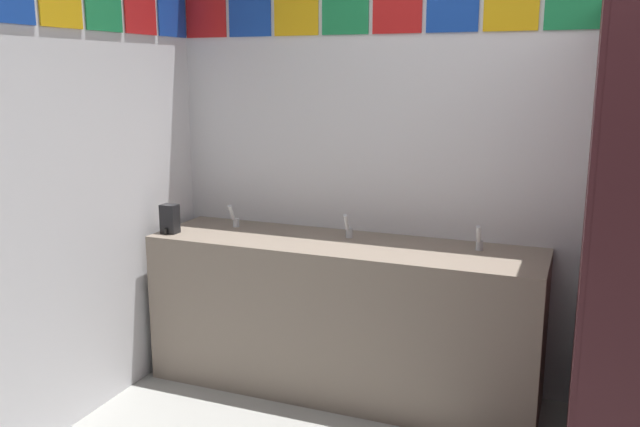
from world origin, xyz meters
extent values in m
cube|color=silver|center=(0.00, 1.48, 1.29)|extent=(3.97, 0.08, 2.58)
cube|color=red|center=(-1.84, 1.44, 2.02)|extent=(0.26, 0.01, 0.26)
cube|color=#1947B7|center=(-1.56, 1.44, 2.02)|extent=(0.26, 0.01, 0.26)
cube|color=yellow|center=(-1.28, 1.44, 2.02)|extent=(0.26, 0.01, 0.26)
cube|color=#1E8C4C|center=(-0.99, 1.44, 2.02)|extent=(0.26, 0.01, 0.26)
cube|color=red|center=(-0.71, 1.44, 2.02)|extent=(0.26, 0.01, 0.26)
cube|color=#1947B7|center=(-0.43, 1.44, 2.02)|extent=(0.26, 0.01, 0.26)
cube|color=yellow|center=(-0.14, 1.44, 2.02)|extent=(0.26, 0.01, 0.26)
cube|color=#1E8C4C|center=(0.14, 1.44, 2.02)|extent=(0.26, 0.01, 0.26)
cube|color=#1E8C4C|center=(-1.98, 0.72, 2.02)|extent=(0.01, 0.26, 0.26)
cube|color=red|center=(-1.98, 1.01, 2.02)|extent=(0.01, 0.26, 0.26)
cube|color=#1947B7|center=(-1.98, 1.30, 2.02)|extent=(0.01, 0.26, 0.26)
cube|color=gray|center=(-0.90, 1.16, 0.41)|extent=(2.07, 0.56, 0.82)
cube|color=gray|center=(-0.90, 1.43, 0.78)|extent=(2.07, 0.03, 0.08)
cylinder|color=white|center=(-1.59, 1.13, 0.77)|extent=(0.34, 0.34, 0.10)
cylinder|color=white|center=(-0.90, 1.13, 0.77)|extent=(0.34, 0.34, 0.10)
cylinder|color=white|center=(-0.21, 1.13, 0.77)|extent=(0.34, 0.34, 0.10)
cylinder|color=silver|center=(-1.59, 1.27, 0.85)|extent=(0.04, 0.04, 0.05)
cylinder|color=silver|center=(-1.59, 1.22, 0.92)|extent=(0.02, 0.06, 0.09)
cylinder|color=silver|center=(-0.90, 1.27, 0.85)|extent=(0.04, 0.04, 0.05)
cylinder|color=silver|center=(-0.90, 1.22, 0.92)|extent=(0.02, 0.06, 0.09)
cylinder|color=silver|center=(-0.21, 1.27, 0.85)|extent=(0.04, 0.04, 0.05)
cylinder|color=silver|center=(-0.21, 1.22, 0.92)|extent=(0.02, 0.06, 0.09)
cube|color=black|center=(-1.85, 1.00, 0.90)|extent=(0.09, 0.07, 0.16)
cylinder|color=black|center=(-1.85, 0.96, 0.84)|extent=(0.02, 0.02, 0.03)
cube|color=#471E23|center=(0.28, 0.71, 1.01)|extent=(0.04, 1.46, 2.01)
cylinder|color=silver|center=(0.30, 0.00, 1.11)|extent=(0.02, 0.02, 0.10)
camera|label=1|loc=(0.25, -2.01, 1.69)|focal=37.42mm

